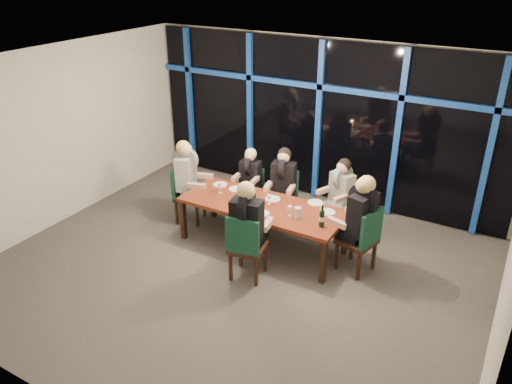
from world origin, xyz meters
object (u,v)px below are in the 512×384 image
diner_near_mid (248,216)px  chair_near_mid (246,245)px  dining_table (262,208)px  diner_end_right (360,210)px  diner_far_mid (283,176)px  wine_bottle (322,218)px  chair_far_left (252,189)px  chair_far_mid (284,195)px  chair_end_left (185,191)px  chair_far_right (342,205)px  water_pitcher (298,213)px  diner_far_left (250,173)px  chair_end_right (363,237)px  diner_end_left (188,170)px  diner_far_right (341,186)px

diner_near_mid → chair_near_mid: bearing=90.0°
dining_table → diner_end_right: diner_end_right is taller
diner_far_mid → wine_bottle: 1.48m
chair_far_left → chair_far_mid: bearing=-7.7°
chair_end_left → wine_bottle: size_ratio=2.98×
chair_far_left → chair_far_right: size_ratio=0.94×
diner_far_mid → water_pitcher: 1.18m
dining_table → chair_near_mid: size_ratio=2.47×
wine_bottle → diner_far_left: bearing=150.9°
chair_end_right → diner_end_right: 0.43m
chair_far_mid → chair_near_mid: chair_near_mid is taller
chair_far_right → diner_far_left: 1.69m
chair_far_mid → chair_end_right: size_ratio=0.90×
chair_far_left → diner_end_left: size_ratio=0.87×
chair_end_right → wine_bottle: size_ratio=3.10×
chair_far_left → chair_end_right: chair_end_right is taller
water_pitcher → diner_near_mid: bearing=-128.8°
dining_table → diner_far_mid: 0.83m
chair_near_mid → diner_far_right: (0.66, 1.90, 0.29)m
chair_end_left → water_pitcher: chair_end_left is taller
chair_end_left → chair_end_right: 3.21m
diner_end_left → diner_end_right: (3.04, 0.00, 0.04)m
chair_far_mid → chair_end_left: size_ratio=0.94×
dining_table → chair_far_left: 1.16m
wine_bottle → chair_end_left: bearing=174.5°
wine_bottle → water_pitcher: wine_bottle is taller
chair_far_mid → diner_far_left: bearing=174.5°
chair_far_right → diner_far_mid: size_ratio=0.99×
chair_near_mid → diner_end_left: 2.07m
diner_near_mid → diner_end_right: bearing=-153.5°
dining_table → diner_near_mid: bearing=-74.5°
chair_end_left → diner_end_right: size_ratio=0.99×
diner_end_right → diner_end_left: bearing=-74.9°
dining_table → diner_far_right: (0.91, 0.98, 0.20)m
chair_end_right → diner_near_mid: diner_near_mid is taller
dining_table → water_pitcher: water_pitcher is taller
chair_far_right → diner_far_right: diner_far_right is taller
diner_far_right → water_pitcher: (-0.23, -1.12, -0.04)m
chair_far_left → diner_far_left: bearing=-90.0°
dining_table → chair_near_mid: (0.25, -0.92, -0.09)m
diner_far_right → diner_near_mid: 1.94m
chair_near_mid → diner_end_right: size_ratio=1.02×
dining_table → water_pitcher: bearing=-11.5°
chair_near_mid → chair_end_left: bearing=-38.1°
chair_end_left → chair_far_left: bearing=-64.2°
diner_far_right → diner_end_left: diner_end_left is taller
diner_far_left → chair_far_mid: bearing=-1.3°
dining_table → chair_far_mid: bearing=94.0°
chair_far_left → chair_end_right: size_ratio=0.81×
dining_table → chair_end_left: size_ratio=2.56×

